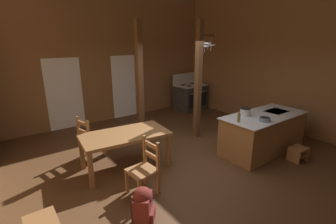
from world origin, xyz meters
TOP-DOWN VIEW (x-y plane):
  - ground_plane at (0.00, 0.00)m, footprint 7.70×8.17m
  - wall_back at (0.00, 3.75)m, footprint 7.70×0.14m
  - wall_right at (3.52, 0.00)m, footprint 0.14×8.17m
  - glazed_door_back_left at (-1.55, 3.68)m, footprint 1.00×0.01m
  - glazed_panel_back_right at (0.35, 3.68)m, footprint 0.84×0.01m
  - kitchen_island at (1.69, -0.67)m, footprint 2.17×0.99m
  - stove_range at (2.74, 3.03)m, footprint 1.20×0.89m
  - support_post_with_pot_rack at (1.08, 0.89)m, footprint 0.58×0.23m
  - support_post_center at (-0.20, 1.70)m, footprint 0.14×0.14m
  - step_stool at (1.87, -1.43)m, footprint 0.38×0.31m
  - dining_table at (-1.24, 0.55)m, footprint 1.79×1.09m
  - ladderback_chair_near_window at (-1.68, 1.40)m, footprint 0.53×0.53m
  - ladderback_chair_by_post at (-1.38, -0.42)m, footprint 0.47×0.47m
  - backpack at (-1.81, -1.05)m, footprint 0.39×0.38m
  - stockpot_on_counter at (1.26, -0.43)m, footprint 0.31×0.23m
  - mixing_bowl_on_counter at (1.25, -0.93)m, footprint 0.23×0.23m
  - bottle_tall_on_counter at (0.76, -0.64)m, footprint 0.06×0.06m

SIDE VIEW (x-z plane):
  - ground_plane at x=0.00m, z-range -0.10..0.00m
  - step_stool at x=1.87m, z-range 0.03..0.33m
  - backpack at x=-1.81m, z-range 0.02..0.61m
  - kitchen_island at x=1.69m, z-range 0.00..0.89m
  - ladderback_chair_near_window at x=-1.68m, z-range -0.02..0.93m
  - ladderback_chair_by_post at x=-1.38m, z-range -0.02..0.93m
  - stove_range at x=2.74m, z-range -0.18..1.14m
  - dining_table at x=-1.24m, z-range 0.28..1.02m
  - mixing_bowl_on_counter at x=1.25m, z-range 0.89..0.97m
  - stockpot_on_counter at x=1.26m, z-range 0.89..1.06m
  - bottle_tall_on_counter at x=0.76m, z-range 0.87..1.11m
  - glazed_door_back_left at x=-1.55m, z-range 0.00..2.05m
  - glazed_panel_back_right at x=0.35m, z-range 0.00..2.05m
  - support_post_center at x=-0.20m, z-range 0.00..2.99m
  - support_post_with_pot_rack at x=1.08m, z-range 0.11..3.11m
  - wall_back at x=0.00m, z-range 0.00..4.64m
  - wall_right at x=3.52m, z-range 0.00..4.64m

